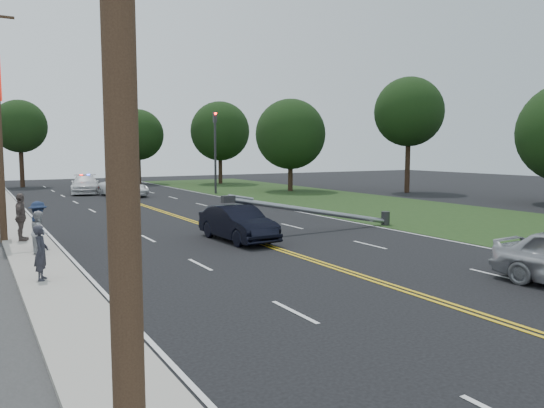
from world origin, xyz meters
TOP-DOWN VIEW (x-y plane):
  - ground at (0.00, 0.00)m, footprint 120.00×120.00m
  - sidewalk at (-8.40, 10.00)m, footprint 1.80×70.00m
  - grass_verge at (13.50, 10.00)m, footprint 12.00×80.00m
  - centerline_yellow at (0.00, 10.00)m, footprint 0.36×80.00m
  - traffic_signal at (8.30, 30.00)m, footprint 0.28×0.41m
  - fallen_streetlight at (4.19, 8.00)m, footprint 9.36×0.44m
  - utility_pole_near at (-9.20, -8.00)m, footprint 1.60×0.28m
  - tree_6 at (-5.68, 46.71)m, footprint 5.29×5.29m
  - tree_7 at (6.05, 45.92)m, footprint 5.59×5.59m
  - tree_8 at (14.03, 41.72)m, footprint 6.53×6.53m
  - tree_9 at (15.45, 29.15)m, footprint 6.43×6.43m
  - tree_13 at (23.50, 22.41)m, footprint 6.07×6.07m
  - crashed_sedan at (-0.51, 7.60)m, footprint 1.81×4.64m
  - emergency_a at (0.61, 31.24)m, footprint 3.66×5.63m
  - emergency_b at (-1.60, 35.61)m, footprint 3.26×5.89m
  - bystander_a at (-8.64, 3.90)m, footprint 0.54×0.67m
  - bystander_b at (-8.21, 8.27)m, footprint 0.76×0.88m
  - bystander_c at (-8.12, 9.36)m, footprint 0.78×1.23m
  - bystander_d at (-8.57, 11.43)m, footprint 0.78×1.24m

SIDE VIEW (x-z plane):
  - ground at x=0.00m, z-range 0.00..0.00m
  - grass_verge at x=13.50m, z-range 0.00..0.01m
  - centerline_yellow at x=0.00m, z-range 0.01..0.01m
  - sidewalk at x=-8.40m, z-range 0.00..0.12m
  - emergency_a at x=0.61m, z-range 0.00..1.44m
  - crashed_sedan at x=-0.51m, z-range 0.00..1.51m
  - emergency_b at x=-1.60m, z-range 0.00..1.62m
  - bystander_b at x=-8.21m, z-range 0.12..1.67m
  - fallen_streetlight at x=4.19m, z-range -0.04..1.88m
  - bystander_a at x=-8.64m, z-range 0.12..1.73m
  - bystander_c at x=-8.12m, z-range 0.12..1.92m
  - bystander_d at x=-8.57m, z-range 0.12..2.09m
  - traffic_signal at x=8.30m, z-range 0.68..7.73m
  - utility_pole_near at x=-9.20m, z-range 0.08..10.08m
  - tree_9 at x=15.45m, z-range 0.99..9.43m
  - tree_7 at x=6.05m, z-range 1.30..9.53m
  - tree_8 at x=14.03m, z-range 1.27..10.36m
  - tree_6 at x=-5.68m, z-range 1.73..10.51m
  - tree_13 at x=23.50m, z-range 2.03..12.19m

